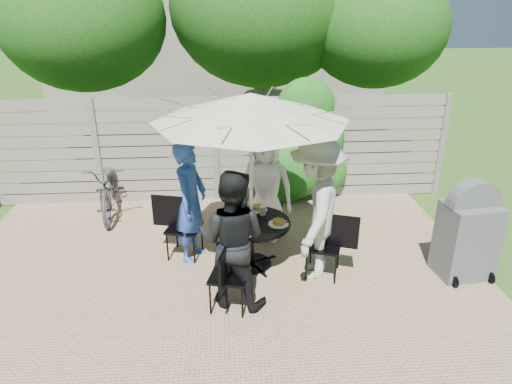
{
  "coord_description": "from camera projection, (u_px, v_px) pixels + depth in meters",
  "views": [
    {
      "loc": [
        0.15,
        -4.54,
        3.3
      ],
      "look_at": [
        0.55,
        0.96,
        0.99
      ],
      "focal_mm": 32.0,
      "sensor_mm": 36.0,
      "label": 1
    }
  ],
  "objects": [
    {
      "name": "chair_left",
      "position": [
        184.0,
        239.0,
        6.28
      ],
      "size": [
        0.69,
        0.53,
        0.9
      ],
      "rotation": [
        0.0,
        0.0,
        6.04
      ],
      "color": "black",
      "rests_on": "ground"
    },
    {
      "name": "person_left",
      "position": [
        191.0,
        203.0,
        6.04
      ],
      "size": [
        0.57,
        0.7,
        1.67
      ],
      "primitive_type": "imported",
      "rotation": [
        0.0,
        0.0,
        7.53
      ],
      "color": "#2950B3",
      "rests_on": "ground"
    },
    {
      "name": "plate_front",
      "position": [
        244.0,
        232.0,
        5.58
      ],
      "size": [
        0.26,
        0.26,
        0.06
      ],
      "color": "white",
      "rests_on": "patio_table"
    },
    {
      "name": "chair_back",
      "position": [
        268.0,
        217.0,
        6.92
      ],
      "size": [
        0.53,
        0.7,
        0.91
      ],
      "rotation": [
        0.0,
        0.0,
        4.47
      ],
      "color": "black",
      "rests_on": "ground"
    },
    {
      "name": "chair_right",
      "position": [
        324.0,
        257.0,
        5.84
      ],
      "size": [
        0.68,
        0.54,
        0.88
      ],
      "rotation": [
        0.0,
        0.0,
        2.81
      ],
      "color": "black",
      "rests_on": "ground"
    },
    {
      "name": "person_back",
      "position": [
        266.0,
        187.0,
        6.59
      ],
      "size": [
        0.92,
        0.75,
        1.63
      ],
      "primitive_type": "imported",
      "rotation": [
        0.0,
        0.0,
        5.96
      ],
      "color": "white",
      "rests_on": "ground"
    },
    {
      "name": "coffee_cup",
      "position": [
        263.0,
        211.0,
        6.06
      ],
      "size": [
        0.08,
        0.08,
        0.12
      ],
      "primitive_type": "cylinder",
      "color": "#C6B293",
      "rests_on": "patio_table"
    },
    {
      "name": "patio_table",
      "position": [
        251.0,
        235.0,
        5.99
      ],
      "size": [
        1.28,
        1.28,
        0.66
      ],
      "rotation": [
        0.0,
        0.0,
        -0.32
      ],
      "color": "black",
      "rests_on": "ground"
    },
    {
      "name": "person_front",
      "position": [
        232.0,
        240.0,
        5.1
      ],
      "size": [
        0.96,
        0.85,
        1.66
      ],
      "primitive_type": "imported",
      "rotation": [
        0.0,
        0.0,
        2.82
      ],
      "color": "black",
      "rests_on": "ground"
    },
    {
      "name": "glass_front",
      "position": [
        254.0,
        226.0,
        5.63
      ],
      "size": [
        0.07,
        0.07,
        0.14
      ],
      "primitive_type": "cylinder",
      "color": "silver",
      "rests_on": "patio_table"
    },
    {
      "name": "plate_back",
      "position": [
        258.0,
        208.0,
        6.22
      ],
      "size": [
        0.26,
        0.26,
        0.06
      ],
      "color": "white",
      "rests_on": "patio_table"
    },
    {
      "name": "glass_back",
      "position": [
        249.0,
        207.0,
        6.14
      ],
      "size": [
        0.07,
        0.07,
        0.14
      ],
      "primitive_type": "cylinder",
      "color": "silver",
      "rests_on": "patio_table"
    },
    {
      "name": "plate_right",
      "position": [
        278.0,
        223.0,
        5.82
      ],
      "size": [
        0.26,
        0.26,
        0.06
      ],
      "color": "white",
      "rests_on": "patio_table"
    },
    {
      "name": "bbq_grill",
      "position": [
        468.0,
        234.0,
        5.72
      ],
      "size": [
        0.7,
        0.56,
        1.32
      ],
      "rotation": [
        0.0,
        0.0,
        0.11
      ],
      "color": "#59595E",
      "rests_on": "ground"
    },
    {
      "name": "chair_front",
      "position": [
        230.0,
        289.0,
        5.2
      ],
      "size": [
        0.52,
        0.67,
        0.88
      ],
      "rotation": [
        0.0,
        0.0,
        1.32
      ],
      "color": "black",
      "rests_on": "ground"
    },
    {
      "name": "umbrella",
      "position": [
        251.0,
        107.0,
        5.33
      ],
      "size": [
        3.03,
        3.03,
        2.32
      ],
      "rotation": [
        0.0,
        0.0,
        -0.32
      ],
      "color": "silver",
      "rests_on": "ground"
    },
    {
      "name": "backyard_envelope",
      "position": [
        219.0,
        25.0,
        13.9
      ],
      "size": [
        60.0,
        60.0,
        5.0
      ],
      "color": "#395B1C",
      "rests_on": "ground"
    },
    {
      "name": "syrup_jug",
      "position": [
        248.0,
        214.0,
        5.94
      ],
      "size": [
        0.09,
        0.09,
        0.16
      ],
      "primitive_type": "cylinder",
      "color": "#59280C",
      "rests_on": "patio_table"
    },
    {
      "name": "glass_left",
      "position": [
        230.0,
        218.0,
        5.85
      ],
      "size": [
        0.07,
        0.07,
        0.14
      ],
      "primitive_type": "cylinder",
      "color": "silver",
      "rests_on": "patio_table"
    },
    {
      "name": "plate_left",
      "position": [
        225.0,
        217.0,
        5.98
      ],
      "size": [
        0.26,
        0.26,
        0.06
      ],
      "color": "white",
      "rests_on": "patio_table"
    },
    {
      "name": "bicycle",
      "position": [
        110.0,
        187.0,
        7.54
      ],
      "size": [
        0.82,
        1.82,
        0.92
      ],
      "primitive_type": "imported",
      "rotation": [
        0.0,
        0.0,
        0.12
      ],
      "color": "#333338",
      "rests_on": "ground"
    },
    {
      "name": "person_right",
      "position": [
        316.0,
        209.0,
        5.61
      ],
      "size": [
        1.04,
        1.36,
        1.87
      ],
      "primitive_type": "imported",
      "rotation": [
        0.0,
        0.0,
        4.39
      ],
      "color": "#A4A5A0",
      "rests_on": "ground"
    }
  ]
}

